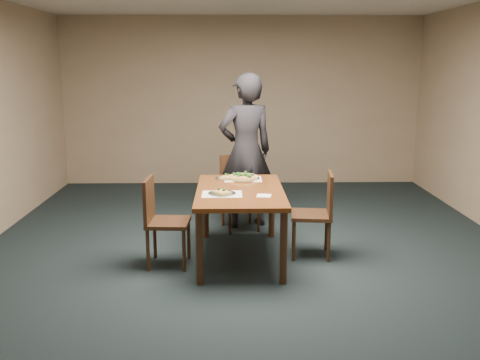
{
  "coord_description": "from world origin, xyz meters",
  "views": [
    {
      "loc": [
        -0.22,
        -5.06,
        2.03
      ],
      "look_at": [
        -0.1,
        0.33,
        0.85
      ],
      "focal_mm": 40.0,
      "sensor_mm": 36.0,
      "label": 1
    }
  ],
  "objects_px": {
    "dining_table": "(240,198)",
    "diner": "(246,151)",
    "slice_plate_far": "(228,178)",
    "chair_far": "(239,187)",
    "chair_left": "(160,216)",
    "pizza_pan": "(243,177)",
    "chair_right": "(319,209)",
    "slice_plate_near": "(222,193)"
  },
  "relations": [
    {
      "from": "dining_table",
      "to": "diner",
      "type": "height_order",
      "value": "diner"
    },
    {
      "from": "slice_plate_far",
      "to": "slice_plate_near",
      "type": "bearing_deg",
      "value": -94.28
    },
    {
      "from": "dining_table",
      "to": "chair_left",
      "type": "relative_size",
      "value": 1.65
    },
    {
      "from": "dining_table",
      "to": "slice_plate_far",
      "type": "height_order",
      "value": "slice_plate_far"
    },
    {
      "from": "dining_table",
      "to": "chair_right",
      "type": "relative_size",
      "value": 1.65
    },
    {
      "from": "dining_table",
      "to": "slice_plate_near",
      "type": "xyz_separation_m",
      "value": [
        -0.18,
        -0.2,
        0.11
      ]
    },
    {
      "from": "diner",
      "to": "chair_far",
      "type": "bearing_deg",
      "value": 18.06
    },
    {
      "from": "chair_far",
      "to": "chair_left",
      "type": "distance_m",
      "value": 1.52
    },
    {
      "from": "chair_left",
      "to": "slice_plate_far",
      "type": "height_order",
      "value": "chair_left"
    },
    {
      "from": "dining_table",
      "to": "pizza_pan",
      "type": "relative_size",
      "value": 3.97
    },
    {
      "from": "chair_left",
      "to": "dining_table",
      "type": "bearing_deg",
      "value": -74.49
    },
    {
      "from": "pizza_pan",
      "to": "diner",
      "type": "bearing_deg",
      "value": 85.69
    },
    {
      "from": "chair_far",
      "to": "chair_left",
      "type": "bearing_deg",
      "value": -137.02
    },
    {
      "from": "pizza_pan",
      "to": "slice_plate_far",
      "type": "bearing_deg",
      "value": 169.85
    },
    {
      "from": "pizza_pan",
      "to": "slice_plate_far",
      "type": "height_order",
      "value": "pizza_pan"
    },
    {
      "from": "chair_right",
      "to": "slice_plate_far",
      "type": "xyz_separation_m",
      "value": [
        -0.97,
        0.48,
        0.25
      ]
    },
    {
      "from": "chair_far",
      "to": "chair_left",
      "type": "xyz_separation_m",
      "value": [
        -0.82,
        -1.28,
        0.0
      ]
    },
    {
      "from": "chair_far",
      "to": "slice_plate_far",
      "type": "bearing_deg",
      "value": -117.86
    },
    {
      "from": "chair_far",
      "to": "pizza_pan",
      "type": "height_order",
      "value": "chair_far"
    },
    {
      "from": "chair_left",
      "to": "slice_plate_far",
      "type": "xyz_separation_m",
      "value": [
        0.68,
        0.71,
        0.25
      ]
    },
    {
      "from": "slice_plate_far",
      "to": "chair_right",
      "type": "bearing_deg",
      "value": -26.36
    },
    {
      "from": "dining_table",
      "to": "diner",
      "type": "distance_m",
      "value": 1.21
    },
    {
      "from": "slice_plate_far",
      "to": "pizza_pan",
      "type": "bearing_deg",
      "value": -10.15
    },
    {
      "from": "diner",
      "to": "slice_plate_far",
      "type": "distance_m",
      "value": 0.71
    },
    {
      "from": "chair_far",
      "to": "diner",
      "type": "relative_size",
      "value": 0.47
    },
    {
      "from": "dining_table",
      "to": "pizza_pan",
      "type": "bearing_deg",
      "value": 84.81
    },
    {
      "from": "dining_table",
      "to": "slice_plate_far",
      "type": "distance_m",
      "value": 0.56
    },
    {
      "from": "chair_left",
      "to": "pizza_pan",
      "type": "relative_size",
      "value": 2.41
    },
    {
      "from": "chair_far",
      "to": "pizza_pan",
      "type": "relative_size",
      "value": 2.41
    },
    {
      "from": "dining_table",
      "to": "pizza_pan",
      "type": "distance_m",
      "value": 0.52
    },
    {
      "from": "diner",
      "to": "slice_plate_far",
      "type": "relative_size",
      "value": 6.86
    },
    {
      "from": "dining_table",
      "to": "chair_far",
      "type": "height_order",
      "value": "chair_far"
    },
    {
      "from": "pizza_pan",
      "to": "slice_plate_far",
      "type": "relative_size",
      "value": 1.35
    },
    {
      "from": "chair_right",
      "to": "pizza_pan",
      "type": "relative_size",
      "value": 2.41
    },
    {
      "from": "diner",
      "to": "pizza_pan",
      "type": "bearing_deg",
      "value": 67.36
    },
    {
      "from": "slice_plate_far",
      "to": "chair_far",
      "type": "bearing_deg",
      "value": 76.62
    },
    {
      "from": "dining_table",
      "to": "chair_right",
      "type": "distance_m",
      "value": 0.85
    },
    {
      "from": "slice_plate_near",
      "to": "dining_table",
      "type": "bearing_deg",
      "value": 47.33
    },
    {
      "from": "chair_left",
      "to": "pizza_pan",
      "type": "height_order",
      "value": "chair_left"
    },
    {
      "from": "diner",
      "to": "pizza_pan",
      "type": "height_order",
      "value": "diner"
    },
    {
      "from": "dining_table",
      "to": "slice_plate_near",
      "type": "bearing_deg",
      "value": -132.67
    },
    {
      "from": "chair_far",
      "to": "dining_table",
      "type": "bearing_deg",
      "value": -104.8
    }
  ]
}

